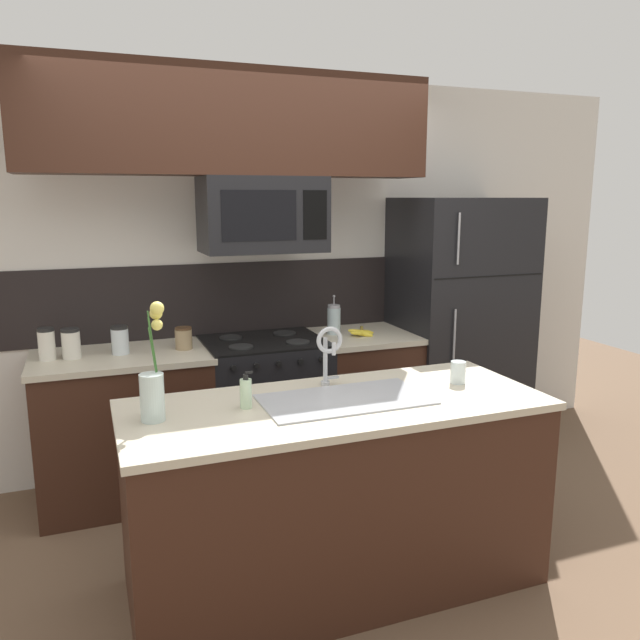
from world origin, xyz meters
The scene contains 21 objects.
ground_plane centered at (0.00, 0.00, 0.00)m, with size 10.00×10.00×0.00m, color brown.
rear_partition centered at (0.30, 1.28, 1.30)m, with size 5.20×0.10×2.60m, color silver.
splash_band centered at (0.00, 1.22, 1.15)m, with size 3.37×0.01×0.48m, color black.
back_counter_left centered at (-0.88, 0.90, 0.46)m, with size 1.02×0.65×0.91m.
back_counter_right centered at (0.70, 0.90, 0.46)m, with size 0.66×0.65×0.91m.
stove_range centered at (0.00, 0.90, 0.46)m, with size 0.76×0.64×0.93m.
microwave centered at (0.00, 0.88, 1.71)m, with size 0.74×0.40×0.45m.
upper_cabinet_band centered at (-0.18, 0.85, 2.24)m, with size 2.38×0.34×0.60m, color #381E14.
refrigerator centered at (1.45, 0.92, 0.91)m, with size 0.87×0.74×1.81m.
storage_jar_tall centered at (-1.27, 0.91, 1.00)m, with size 0.09×0.09×0.19m.
storage_jar_medium centered at (-1.14, 0.90, 1.00)m, with size 0.10×0.10×0.17m.
storage_jar_short centered at (-0.87, 0.91, 0.99)m, with size 0.10×0.10×0.17m.
storage_jar_squat centered at (-0.51, 0.90, 0.98)m, with size 0.10×0.10×0.13m.
banana_bunch centered at (0.66, 0.84, 0.93)m, with size 0.19×0.12×0.08m.
french_press centered at (0.51, 0.96, 1.01)m, with size 0.09×0.09×0.27m.
island_counter centered at (-0.01, -0.35, 0.46)m, with size 1.93×0.78×0.91m.
kitchen_sink centered at (0.03, -0.35, 0.84)m, with size 0.76×0.41×0.16m.
sink_faucet centered at (0.03, -0.15, 1.11)m, with size 0.14×0.14×0.31m.
dish_soap_bottle centered at (-0.42, -0.29, 0.98)m, with size 0.06×0.05×0.16m.
spare_glass centered at (0.66, -0.31, 0.97)m, with size 0.08×0.08×0.11m.
flower_vase centered at (-0.81, -0.30, 1.05)m, with size 0.12×0.13×0.49m.
Camera 1 is at (-1.05, -2.85, 1.82)m, focal length 35.00 mm.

